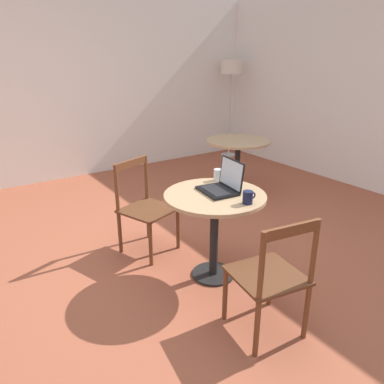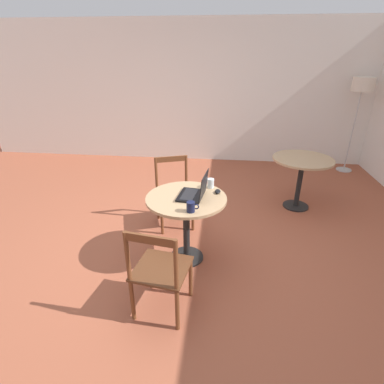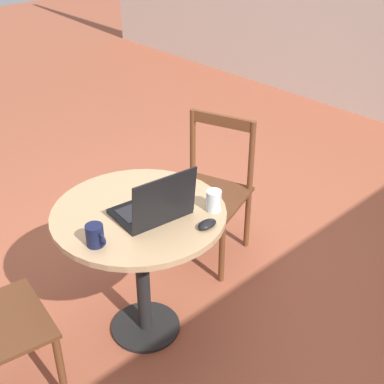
# 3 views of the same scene
# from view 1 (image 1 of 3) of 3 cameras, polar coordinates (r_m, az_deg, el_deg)

# --- Properties ---
(ground_plane) EXTENTS (16.00, 16.00, 0.00)m
(ground_plane) POSITION_cam_1_polar(r_m,az_deg,el_deg) (3.51, -0.24, -11.01)
(ground_plane) COLOR #9E5138
(wall_back) EXTENTS (9.40, 0.06, 2.70)m
(wall_back) POSITION_cam_1_polar(r_m,az_deg,el_deg) (5.97, -18.58, 14.85)
(wall_back) COLOR white
(wall_back) RESTS_ON ground_plane
(cafe_table_near) EXTENTS (0.83, 0.83, 0.76)m
(cafe_table_near) POSITION_cam_1_polar(r_m,az_deg,el_deg) (3.08, 3.46, -2.73)
(cafe_table_near) COLOR black
(cafe_table_near) RESTS_ON ground_plane
(cafe_table_mid) EXTENTS (0.83, 0.83, 0.76)m
(cafe_table_mid) POSITION_cam_1_polar(r_m,az_deg,el_deg) (5.00, 7.00, 6.31)
(cafe_table_mid) COLOR black
(cafe_table_mid) RESTS_ON ground_plane
(chair_near_back) EXTENTS (0.57, 0.57, 0.89)m
(chair_near_back) POSITION_cam_1_polar(r_m,az_deg,el_deg) (3.60, -7.22, -2.36)
(chair_near_back) COLOR brown
(chair_near_back) RESTS_ON ground_plane
(chair_near_front) EXTENTS (0.51, 0.51, 0.89)m
(chair_near_front) POSITION_cam_1_polar(r_m,az_deg,el_deg) (2.58, 11.93, -12.59)
(chair_near_front) COLOR brown
(chair_near_front) RESTS_ON ground_plane
(floor_lamp) EXTENTS (0.37, 0.37, 1.71)m
(floor_lamp) POSITION_cam_1_polar(r_m,az_deg,el_deg) (6.94, 6.00, 17.67)
(floor_lamp) COLOR #B7B7B7
(floor_lamp) RESTS_ON ground_plane
(laptop) EXTENTS (0.31, 0.36, 0.26)m
(laptop) POSITION_cam_1_polar(r_m,az_deg,el_deg) (3.08, 4.57, 1.05)
(laptop) COLOR black
(laptop) RESTS_ON cafe_table_near
(mouse) EXTENTS (0.06, 0.10, 0.03)m
(mouse) POSITION_cam_1_polar(r_m,az_deg,el_deg) (3.31, 6.35, 1.75)
(mouse) COLOR black
(mouse) RESTS_ON cafe_table_near
(mug) EXTENTS (0.12, 0.08, 0.10)m
(mug) POSITION_cam_1_polar(r_m,az_deg,el_deg) (2.85, 8.53, -0.81)
(mug) COLOR #141938
(mug) RESTS_ON cafe_table_near
(drinking_glass) EXTENTS (0.07, 0.07, 0.10)m
(drinking_glass) POSITION_cam_1_polar(r_m,az_deg,el_deg) (3.34, 3.95, 2.64)
(drinking_glass) COLOR silver
(drinking_glass) RESTS_ON cafe_table_near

